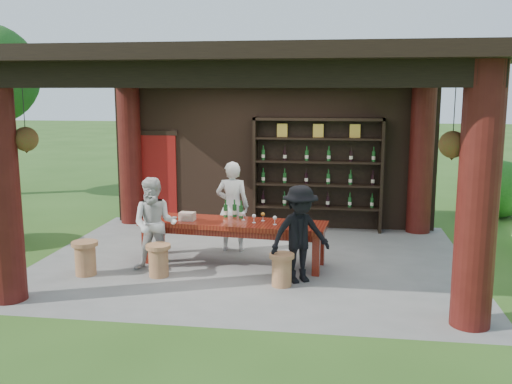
# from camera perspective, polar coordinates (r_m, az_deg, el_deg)

# --- Properties ---
(ground) EXTENTS (90.00, 90.00, 0.00)m
(ground) POSITION_cam_1_polar(r_m,az_deg,el_deg) (10.10, -0.33, -6.83)
(ground) COLOR #2D5119
(ground) RESTS_ON ground
(pavilion) EXTENTS (7.50, 6.00, 3.60)m
(pavilion) POSITION_cam_1_polar(r_m,az_deg,el_deg) (10.12, -0.05, 5.50)
(pavilion) COLOR slate
(pavilion) RESTS_ON ground
(wine_shelf) EXTENTS (2.72, 0.41, 2.39)m
(wine_shelf) POSITION_cam_1_polar(r_m,az_deg,el_deg) (12.14, 6.16, 1.78)
(wine_shelf) COLOR black
(wine_shelf) RESTS_ON ground
(tasting_table) EXTENTS (3.24, 1.10, 0.75)m
(tasting_table) POSITION_cam_1_polar(r_m,az_deg,el_deg) (9.76, -2.30, -3.61)
(tasting_table) COLOR #5F140D
(tasting_table) RESTS_ON ground
(stool_near_left) EXTENTS (0.40, 0.40, 0.52)m
(stool_near_left) POSITION_cam_1_polar(r_m,az_deg,el_deg) (9.31, -9.73, -6.68)
(stool_near_left) COLOR #99603D
(stool_near_left) RESTS_ON ground
(stool_near_right) EXTENTS (0.38, 0.38, 0.51)m
(stool_near_right) POSITION_cam_1_polar(r_m,az_deg,el_deg) (8.75, 2.59, -7.69)
(stool_near_right) COLOR #99603D
(stool_near_right) RESTS_ON ground
(stool_far_left) EXTENTS (0.42, 0.42, 0.55)m
(stool_far_left) POSITION_cam_1_polar(r_m,az_deg,el_deg) (9.65, -16.70, -6.27)
(stool_far_left) COLOR #99603D
(stool_far_left) RESTS_ON ground
(host) EXTENTS (0.62, 0.41, 1.68)m
(host) POSITION_cam_1_polar(r_m,az_deg,el_deg) (10.52, -2.37, -1.45)
(host) COLOR silver
(host) RESTS_ON ground
(guest_woman) EXTENTS (0.82, 0.67, 1.55)m
(guest_woman) POSITION_cam_1_polar(r_m,az_deg,el_deg) (9.52, -10.08, -3.21)
(guest_woman) COLOR beige
(guest_woman) RESTS_ON ground
(guest_man) EXTENTS (1.14, 0.98, 1.52)m
(guest_man) POSITION_cam_1_polar(r_m,az_deg,el_deg) (8.82, 4.42, -4.23)
(guest_man) COLOR black
(guest_man) RESTS_ON ground
(table_bottles) EXTENTS (0.36, 0.17, 0.31)m
(table_bottles) POSITION_cam_1_polar(r_m,az_deg,el_deg) (9.99, -2.24, -1.68)
(table_bottles) COLOR #194C1E
(table_bottles) RESTS_ON tasting_table
(table_glasses) EXTENTS (0.96, 0.32, 0.15)m
(table_glasses) POSITION_cam_1_polar(r_m,az_deg,el_deg) (9.59, 1.41, -2.65)
(table_glasses) COLOR silver
(table_glasses) RESTS_ON tasting_table
(napkin_basket) EXTENTS (0.28, 0.20, 0.14)m
(napkin_basket) POSITION_cam_1_polar(r_m,az_deg,el_deg) (9.84, -6.89, -2.43)
(napkin_basket) COLOR #BF6672
(napkin_basket) RESTS_ON tasting_table
(shrubs) EXTENTS (14.68, 8.96, 1.36)m
(shrubs) POSITION_cam_1_polar(r_m,az_deg,el_deg) (10.60, 12.71, -3.25)
(shrubs) COLOR #194C14
(shrubs) RESTS_ON ground
(trees) EXTENTS (21.73, 11.23, 4.80)m
(trees) POSITION_cam_1_polar(r_m,az_deg,el_deg) (11.74, 19.85, 11.58)
(trees) COLOR #3F2819
(trees) RESTS_ON ground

